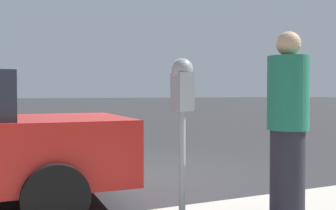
# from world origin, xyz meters

# --- Properties ---
(ground_plane) EXTENTS (220.00, 220.00, 0.00)m
(ground_plane) POSITION_xyz_m (0.00, 0.00, 0.00)
(ground_plane) COLOR #2B2B2D
(parking_meter) EXTENTS (0.21, 0.19, 1.47)m
(parking_meter) POSITION_xyz_m (-2.70, 0.44, 1.26)
(parking_meter) COLOR gray
(parking_meter) RESTS_ON sidewalk
(pedestrian) EXTENTS (0.38, 0.38, 1.73)m
(pedestrian) POSITION_xyz_m (-2.96, -0.52, 1.00)
(pedestrian) COLOR #23232D
(pedestrian) RESTS_ON sidewalk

